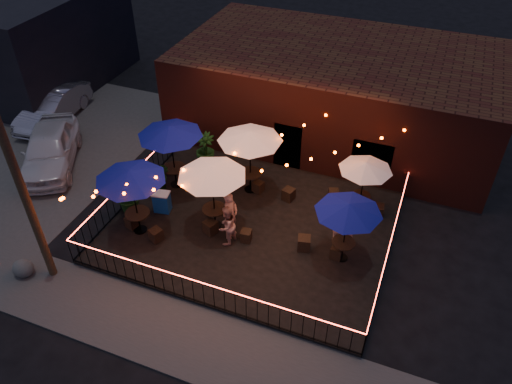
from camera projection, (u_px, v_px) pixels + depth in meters
ground at (230, 264)px, 17.26m from camera, size 110.00×110.00×0.00m
patio at (252, 226)px, 18.66m from camera, size 10.00×8.00×0.15m
sidewalk at (186, 338)px, 14.89m from camera, size 18.00×2.50×0.05m
parking_lot at (33, 137)px, 23.59m from camera, size 11.00×12.00×0.02m
brick_building at (336, 91)px, 22.96m from camera, size 14.00×8.00×4.00m
utility_pole at (19, 180)px, 14.41m from camera, size 0.26×0.26×8.00m
fence_front at (203, 294)px, 15.39m from camera, size 10.00×0.04×1.04m
fence_left at (135, 184)px, 19.72m from camera, size 0.04×8.00×1.04m
fence_right at (389, 250)px, 16.86m from camera, size 0.04×8.00×1.04m
festoon_lights at (221, 172)px, 17.20m from camera, size 10.02×8.72×1.32m
cafe_table_0 at (130, 176)px, 16.83m from camera, size 2.94×2.94×2.73m
cafe_table_1 at (170, 132)px, 18.93m from camera, size 3.18×3.18×2.79m
cafe_table_2 at (212, 172)px, 17.03m from camera, size 2.47×2.47×2.71m
cafe_table_3 at (250, 137)px, 18.68m from camera, size 3.32×3.32×2.76m
cafe_table_4 at (349, 209)px, 15.90m from camera, size 2.39×2.39×2.45m
cafe_table_5 at (366, 167)px, 18.08m from camera, size 2.03×2.03×2.19m
bistro_chair_0 at (132, 222)px, 18.40m from camera, size 0.47×0.47×0.45m
bistro_chair_1 at (156, 235)px, 17.85m from camera, size 0.52×0.52×0.47m
bistro_chair_2 at (169, 169)px, 21.04m from camera, size 0.42×0.42×0.40m
bistro_chair_3 at (200, 179)px, 20.43m from camera, size 0.51×0.51×0.46m
bistro_chair_4 at (210, 227)px, 18.14m from camera, size 0.56×0.56×0.51m
bistro_chair_5 at (246, 236)px, 17.84m from camera, size 0.42×0.42×0.44m
bistro_chair_6 at (258, 187)px, 20.04m from camera, size 0.47×0.47×0.45m
bistro_chair_7 at (289, 194)px, 19.64m from camera, size 0.51×0.51×0.49m
bistro_chair_8 at (304, 243)px, 17.49m from camera, size 0.53×0.53×0.52m
bistro_chair_9 at (337, 252)px, 17.19m from camera, size 0.40×0.40×0.46m
bistro_chair_10 at (333, 195)px, 19.63m from camera, size 0.49×0.49×0.45m
bistro_chair_11 at (378, 210)px, 18.89m from camera, size 0.46×0.46×0.48m
patron_a at (231, 215)px, 17.60m from camera, size 0.51×0.73×1.91m
patron_b at (227, 226)px, 17.40m from camera, size 0.78×0.90×1.60m
patron_c at (339, 225)px, 17.33m from camera, size 1.29×1.04×1.74m
potted_shrub_a at (130, 197)px, 18.83m from camera, size 1.54×1.45×1.35m
potted_shrub_b at (160, 176)px, 19.74m from camera, size 0.83×0.68×1.46m
potted_shrub_c at (205, 149)px, 21.26m from camera, size 0.94×0.94×1.46m
cooler at (162, 202)px, 18.99m from camera, size 0.72×0.58×0.85m
boulder at (23, 268)px, 16.68m from camera, size 0.99×0.91×0.64m
car_white at (50, 148)px, 21.35m from camera, size 4.18×5.30×1.69m
car_silver at (53, 106)px, 24.37m from camera, size 2.19×4.84×1.54m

